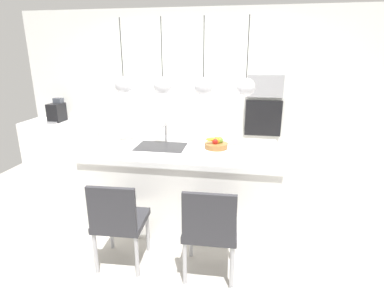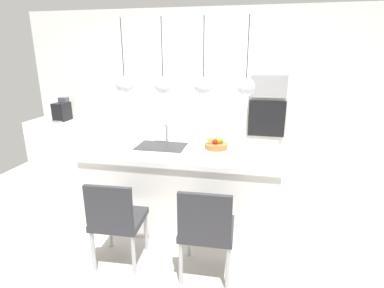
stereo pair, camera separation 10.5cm
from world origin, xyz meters
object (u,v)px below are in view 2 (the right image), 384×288
(fruit_bowl, at_px, (216,144))
(coffee_machine, at_px, (62,111))
(microwave, at_px, (269,86))
(chair_near, at_px, (116,218))
(chair_middle, at_px, (206,228))
(oven, at_px, (267,118))

(fruit_bowl, bearing_deg, coffee_machine, 155.95)
(fruit_bowl, distance_m, microwave, 1.72)
(fruit_bowl, distance_m, coffee_machine, 3.03)
(coffee_machine, bearing_deg, microwave, 5.04)
(fruit_bowl, distance_m, chair_near, 1.34)
(chair_middle, bearing_deg, oven, 77.35)
(coffee_machine, relative_size, microwave, 0.70)
(coffee_machine, relative_size, chair_middle, 0.43)
(chair_middle, bearing_deg, fruit_bowl, 92.56)
(microwave, bearing_deg, coffee_machine, -174.96)
(fruit_bowl, distance_m, chair_middle, 1.09)
(fruit_bowl, xyz_separation_m, oven, (0.61, 1.53, 0.00))
(fruit_bowl, bearing_deg, microwave, 68.31)
(fruit_bowl, bearing_deg, chair_middle, -87.44)
(microwave, bearing_deg, chair_near, -119.03)
(fruit_bowl, xyz_separation_m, chair_near, (-0.79, -0.98, -0.46))
(oven, xyz_separation_m, chair_middle, (-0.56, -2.52, -0.45))
(oven, relative_size, chair_near, 0.64)
(coffee_machine, bearing_deg, chair_near, -48.27)
(coffee_machine, height_order, microwave, microwave)
(coffee_machine, xyz_separation_m, chair_middle, (2.81, -2.22, -0.50))
(microwave, xyz_separation_m, chair_near, (-1.39, -2.51, -0.96))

